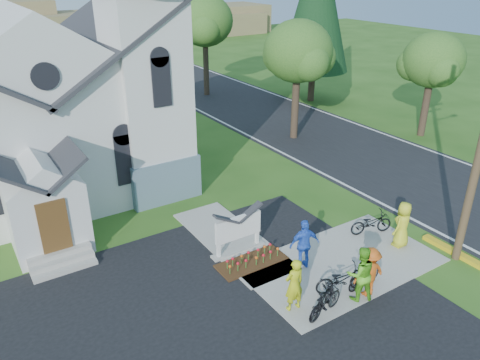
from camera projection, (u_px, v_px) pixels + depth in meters
ground at (319, 285)px, 15.76m from camera, size 120.00×120.00×0.00m
road at (283, 121)px, 32.09m from camera, size 8.00×90.00×0.02m
sidewalk at (341, 263)px, 16.87m from camera, size 7.00×4.00×0.05m
church at (41, 80)px, 20.38m from camera, size 12.35×12.00×13.00m
church_sign at (238, 228)px, 17.18m from camera, size 2.20×0.40×1.70m
flower_bed at (252, 262)px, 16.91m from camera, size 2.60×1.10×0.07m
tree_road_near at (298, 52)px, 26.87m from camera, size 4.00×4.00×7.05m
tree_road_mid at (205, 21)px, 36.02m from camera, size 4.40×4.40×7.80m
tree_road_far at (433, 61)px, 27.49m from camera, size 3.60×3.60×6.30m
conifer at (317, 0)px, 33.71m from camera, size 5.20×5.20×12.40m
distant_hills at (44, 29)px, 59.43m from camera, size 61.00×10.00×5.60m
cyclist_0 at (294, 285)px, 14.27m from camera, size 0.68×0.47×1.81m
bike_0 at (322, 300)px, 14.35m from camera, size 1.71×1.20×0.85m
cyclist_1 at (360, 274)px, 14.70m from camera, size 1.13×1.02×1.89m
bike_1 at (325, 302)px, 14.20m from camera, size 1.64×0.77×0.95m
cyclist_2 at (304, 244)px, 16.26m from camera, size 1.18×0.72×1.88m
bike_2 at (342, 279)px, 15.21m from camera, size 1.92×1.18×0.95m
cyclist_3 at (369, 272)px, 14.94m from camera, size 1.18×0.77×1.72m
bike_3 at (365, 275)px, 15.44m from camera, size 1.56×0.54×0.92m
cyclist_4 at (403, 224)px, 17.53m from camera, size 0.99×0.74×1.82m
bike_4 at (371, 223)px, 18.53m from camera, size 1.85×1.12×0.92m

